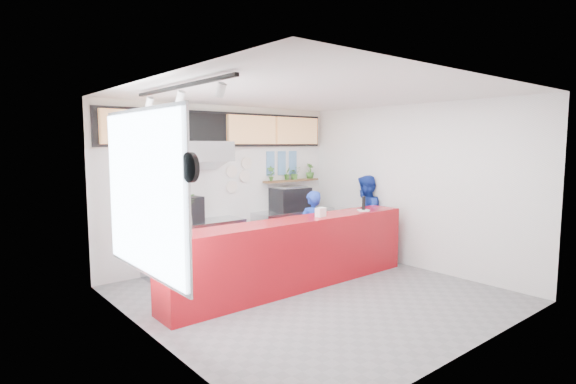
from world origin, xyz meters
TOP-DOWN VIEW (x-y plane):
  - floor at (0.00, 0.00)m, footprint 5.00×5.00m
  - ceiling at (0.00, 0.00)m, footprint 5.00×5.00m
  - wall_back at (0.00, 2.50)m, footprint 5.00×0.00m
  - wall_left at (-2.50, 0.00)m, footprint 0.00×5.00m
  - wall_right at (2.50, 0.00)m, footprint 0.00×5.00m
  - service_counter at (0.00, 0.40)m, footprint 4.50×0.60m
  - cream_band at (0.00, 2.49)m, footprint 5.00×0.02m
  - prep_bench at (-0.80, 2.20)m, footprint 1.80×0.60m
  - panini_oven at (-1.01, 2.20)m, footprint 0.60×0.60m
  - extraction_hood at (-0.80, 2.15)m, footprint 1.20×0.70m
  - hood_lip at (-0.80, 2.15)m, footprint 1.20×0.69m
  - right_bench at (1.50, 2.20)m, footprint 1.80×0.60m
  - espresso_machine at (1.40, 2.20)m, footprint 0.77×0.58m
  - espresso_tray at (1.40, 2.20)m, footprint 0.63×0.45m
  - herb_shelf at (1.60, 2.40)m, footprint 1.40×0.18m
  - menu_board_far_left at (-1.75, 2.38)m, footprint 1.10×0.10m
  - menu_board_mid_left at (-0.59, 2.38)m, footprint 1.10×0.10m
  - menu_board_mid_right at (0.57, 2.38)m, footprint 1.10×0.10m
  - menu_board_far_right at (1.73, 2.38)m, footprint 1.10×0.10m
  - soffit at (0.00, 2.46)m, footprint 4.80×0.04m
  - window_pane at (-2.47, 0.30)m, footprint 0.04×2.20m
  - window_frame at (-2.45, 0.30)m, footprint 0.03×2.30m
  - wall_clock_rim at (-2.46, -0.90)m, footprint 0.05×0.30m
  - wall_clock_face at (-2.43, -0.90)m, footprint 0.02×0.26m
  - track_rail at (-2.10, 0.00)m, footprint 0.05×2.40m
  - dec_plate_a at (0.15, 2.47)m, footprint 0.24×0.03m
  - dec_plate_b at (0.45, 2.47)m, footprint 0.24×0.03m
  - dec_plate_c at (0.15, 2.47)m, footprint 0.24×0.03m
  - dec_plate_d at (0.50, 2.47)m, footprint 0.24×0.03m
  - photo_frame_a at (1.10, 2.48)m, footprint 0.20×0.02m
  - photo_frame_b at (1.40, 2.48)m, footprint 0.20×0.02m
  - photo_frame_c at (1.70, 2.48)m, footprint 0.20×0.02m
  - photo_frame_d at (1.10, 2.48)m, footprint 0.20×0.02m
  - photo_frame_e at (1.40, 2.48)m, footprint 0.20×0.02m
  - photo_frame_f at (1.70, 2.48)m, footprint 0.20×0.02m
  - staff_center at (0.84, 0.92)m, footprint 0.58×0.43m
  - staff_right at (2.35, 0.99)m, footprint 0.99×0.89m
  - herb_a at (1.05, 2.40)m, footprint 0.19×0.17m
  - herb_b at (1.48, 2.40)m, footprint 0.18×0.17m
  - herb_c at (1.69, 2.40)m, footprint 0.30×0.28m
  - herb_d at (2.13, 2.40)m, footprint 0.21×0.19m
  - glass_vase at (-1.93, 0.32)m, footprint 0.26×0.26m
  - basil_vase at (-1.93, 0.32)m, footprint 0.37×0.35m
  - napkin_holder at (0.48, 0.33)m, footprint 0.18×0.13m
  - white_plate at (1.52, 0.32)m, footprint 0.24×0.24m
  - pepper_mill at (1.52, 0.32)m, footprint 0.08×0.08m

SIDE VIEW (x-z plane):
  - floor at x=0.00m, z-range 0.00..0.00m
  - prep_bench at x=-0.80m, z-range 0.00..0.90m
  - right_bench at x=1.50m, z-range 0.00..0.90m
  - service_counter at x=0.00m, z-range 0.00..1.10m
  - staff_center at x=0.84m, z-range 0.00..1.45m
  - staff_right at x=2.35m, z-range 0.00..1.65m
  - white_plate at x=1.52m, z-range 1.10..1.12m
  - panini_oven at x=-1.01m, z-range 0.90..1.37m
  - espresso_machine at x=1.40m, z-range 0.90..1.37m
  - napkin_holder at x=0.48m, z-range 1.10..1.25m
  - glass_vase at x=-1.93m, z-range 1.10..1.35m
  - pepper_mill at x=1.52m, z-range 1.11..1.36m
  - espresso_tray at x=1.40m, z-range 1.35..1.41m
  - dec_plate_c at x=0.15m, z-range 1.33..1.57m
  - basil_vase at x=-1.93m, z-range 1.32..1.66m
  - wall_back at x=0.00m, z-range -1.00..4.00m
  - wall_left at x=-2.50m, z-range -1.00..4.00m
  - wall_right at x=2.50m, z-range -1.00..4.00m
  - herb_shelf at x=1.60m, z-range 1.48..1.52m
  - dec_plate_b at x=0.45m, z-range 1.53..1.77m
  - herb_b at x=1.48m, z-range 1.52..1.78m
  - herb_c at x=1.69m, z-range 1.52..1.79m
  - herb_a at x=1.05m, z-range 1.52..1.83m
  - herb_d at x=2.13m, z-range 1.52..1.85m
  - window_pane at x=-2.47m, z-range 0.75..2.65m
  - window_frame at x=-2.45m, z-range 0.70..2.70m
  - dec_plate_a at x=0.15m, z-range 1.63..1.87m
  - photo_frame_d at x=1.10m, z-range 1.62..1.88m
  - photo_frame_e at x=1.40m, z-range 1.62..1.88m
  - photo_frame_f at x=1.70m, z-range 1.62..1.88m
  - dec_plate_d at x=0.50m, z-range 1.78..2.02m
  - hood_lip at x=-0.80m, z-range 1.79..2.11m
  - photo_frame_a at x=1.10m, z-range 1.88..2.12m
  - photo_frame_b at x=1.40m, z-range 1.88..2.12m
  - photo_frame_c at x=1.70m, z-range 1.88..2.12m
  - wall_clock_rim at x=-2.46m, z-range 1.90..2.20m
  - wall_clock_face at x=-2.43m, z-range 1.92..2.18m
  - extraction_hood at x=-0.80m, z-range 1.98..2.32m
  - menu_board_far_left at x=-1.75m, z-range 2.27..2.82m
  - menu_board_mid_left at x=-0.59m, z-range 2.27..2.82m
  - menu_board_mid_right at x=0.57m, z-range 2.27..2.82m
  - menu_board_far_right at x=1.73m, z-range 2.27..2.82m
  - soffit at x=0.00m, z-range 2.22..2.88m
  - cream_band at x=0.00m, z-range 2.20..3.00m
  - track_rail at x=-2.10m, z-range 2.92..2.96m
  - ceiling at x=0.00m, z-range 3.00..3.00m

